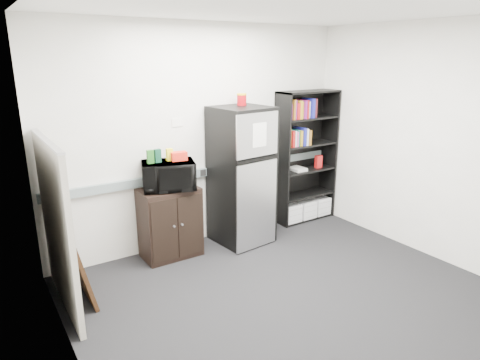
{
  "coord_description": "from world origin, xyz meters",
  "views": [
    {
      "loc": [
        -2.48,
        -2.87,
        2.31
      ],
      "look_at": [
        -0.02,
        0.9,
        0.99
      ],
      "focal_mm": 32.0,
      "sensor_mm": 36.0,
      "label": 1
    }
  ],
  "objects_px": {
    "bookshelf": "(306,158)",
    "cabinet": "(170,223)",
    "cubicle_partition": "(57,226)",
    "microwave": "(168,176)",
    "refrigerator": "(242,176)"
  },
  "relations": [
    {
      "from": "bookshelf",
      "to": "cabinet",
      "type": "relative_size",
      "value": 2.21
    },
    {
      "from": "bookshelf",
      "to": "cubicle_partition",
      "type": "relative_size",
      "value": 1.14
    },
    {
      "from": "cubicle_partition",
      "to": "microwave",
      "type": "relative_size",
      "value": 2.78
    },
    {
      "from": "bookshelf",
      "to": "refrigerator",
      "type": "distance_m",
      "value": 1.19
    },
    {
      "from": "bookshelf",
      "to": "microwave",
      "type": "distance_m",
      "value": 2.14
    },
    {
      "from": "microwave",
      "to": "refrigerator",
      "type": "distance_m",
      "value": 0.97
    },
    {
      "from": "cubicle_partition",
      "to": "bookshelf",
      "type": "bearing_deg",
      "value": 8.06
    },
    {
      "from": "microwave",
      "to": "cabinet",
      "type": "bearing_deg",
      "value": 108.34
    },
    {
      "from": "bookshelf",
      "to": "refrigerator",
      "type": "xyz_separation_m",
      "value": [
        -1.18,
        -0.14,
        -0.05
      ]
    },
    {
      "from": "cabinet",
      "to": "refrigerator",
      "type": "relative_size",
      "value": 0.49
    },
    {
      "from": "bookshelf",
      "to": "microwave",
      "type": "relative_size",
      "value": 3.17
    },
    {
      "from": "bookshelf",
      "to": "cubicle_partition",
      "type": "height_order",
      "value": "bookshelf"
    },
    {
      "from": "cubicle_partition",
      "to": "refrigerator",
      "type": "height_order",
      "value": "refrigerator"
    },
    {
      "from": "cubicle_partition",
      "to": "microwave",
      "type": "xyz_separation_m",
      "value": [
        1.29,
        0.4,
        0.19
      ]
    },
    {
      "from": "bookshelf",
      "to": "cubicle_partition",
      "type": "distance_m",
      "value": 3.46
    }
  ]
}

